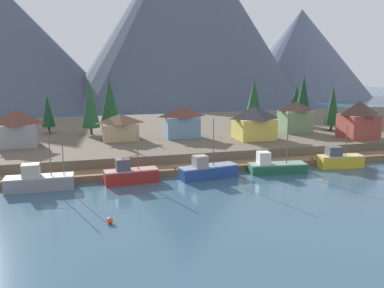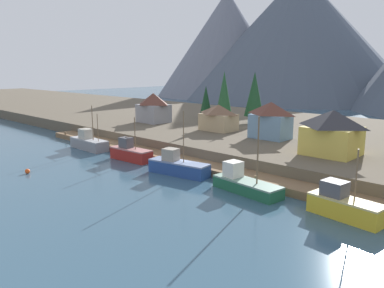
{
  "view_description": "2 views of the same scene",
  "coord_description": "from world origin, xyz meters",
  "px_view_note": "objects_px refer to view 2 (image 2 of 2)",
  "views": [
    {
      "loc": [
        -17.99,
        -59.96,
        17.12
      ],
      "look_at": [
        -0.73,
        2.21,
        4.51
      ],
      "focal_mm": 38.39,
      "sensor_mm": 36.0,
      "label": 1
    },
    {
      "loc": [
        37.89,
        -38.5,
        14.85
      ],
      "look_at": [
        -0.01,
        1.2,
        3.84
      ],
      "focal_mm": 35.6,
      "sensor_mm": 36.0,
      "label": 2
    }
  ],
  "objects_px": {
    "house_tan": "(218,117)",
    "conifer_mid_right": "(206,99)",
    "house_grey": "(153,107)",
    "fishing_boat_blue": "(178,166)",
    "channel_buoy": "(27,171)",
    "house_yellow": "(332,132)",
    "house_blue": "(271,120)",
    "fishing_boat_green": "(245,184)",
    "fishing_boat_red": "(131,153)",
    "conifer_near_right": "(224,94)",
    "fishing_boat_grey": "(89,143)",
    "conifer_back_right": "(254,94)",
    "fishing_boat_yellow": "(344,205)"
  },
  "relations": [
    {
      "from": "house_yellow",
      "to": "fishing_boat_red",
      "type": "bearing_deg",
      "value": -149.16
    },
    {
      "from": "house_grey",
      "to": "conifer_near_right",
      "type": "distance_m",
      "value": 16.45
    },
    {
      "from": "house_tan",
      "to": "channel_buoy",
      "type": "height_order",
      "value": "house_tan"
    },
    {
      "from": "fishing_boat_blue",
      "to": "channel_buoy",
      "type": "distance_m",
      "value": 21.55
    },
    {
      "from": "house_tan",
      "to": "conifer_back_right",
      "type": "relative_size",
      "value": 0.61
    },
    {
      "from": "fishing_boat_grey",
      "to": "house_blue",
      "type": "distance_m",
      "value": 33.5
    },
    {
      "from": "channel_buoy",
      "to": "fishing_boat_red",
      "type": "bearing_deg",
      "value": 74.71
    },
    {
      "from": "house_grey",
      "to": "house_yellow",
      "type": "bearing_deg",
      "value": -5.53
    },
    {
      "from": "fishing_boat_yellow",
      "to": "channel_buoy",
      "type": "xyz_separation_m",
      "value": [
        -39.28,
        -14.99,
        -0.97
      ]
    },
    {
      "from": "fishing_boat_blue",
      "to": "channel_buoy",
      "type": "bearing_deg",
      "value": -146.91
    },
    {
      "from": "house_tan",
      "to": "house_blue",
      "type": "relative_size",
      "value": 1.01
    },
    {
      "from": "fishing_boat_grey",
      "to": "conifer_near_right",
      "type": "xyz_separation_m",
      "value": [
        8.2,
        29.55,
        7.83
      ]
    },
    {
      "from": "fishing_boat_blue",
      "to": "house_yellow",
      "type": "distance_m",
      "value": 22.62
    },
    {
      "from": "conifer_back_right",
      "to": "conifer_near_right",
      "type": "bearing_deg",
      "value": -129.8
    },
    {
      "from": "house_grey",
      "to": "conifer_mid_right",
      "type": "bearing_deg",
      "value": 71.19
    },
    {
      "from": "fishing_boat_red",
      "to": "house_yellow",
      "type": "distance_m",
      "value": 31.24
    },
    {
      "from": "fishing_boat_grey",
      "to": "fishing_boat_red",
      "type": "relative_size",
      "value": 1.16
    },
    {
      "from": "fishing_boat_yellow",
      "to": "channel_buoy",
      "type": "height_order",
      "value": "fishing_boat_yellow"
    },
    {
      "from": "fishing_boat_yellow",
      "to": "house_blue",
      "type": "bearing_deg",
      "value": 143.22
    },
    {
      "from": "house_yellow",
      "to": "conifer_near_right",
      "type": "height_order",
      "value": "conifer_near_right"
    },
    {
      "from": "fishing_boat_red",
      "to": "channel_buoy",
      "type": "height_order",
      "value": "fishing_boat_red"
    },
    {
      "from": "fishing_boat_red",
      "to": "conifer_back_right",
      "type": "distance_m",
      "value": 35.71
    },
    {
      "from": "house_blue",
      "to": "house_grey",
      "type": "relative_size",
      "value": 1.01
    },
    {
      "from": "fishing_boat_grey",
      "to": "conifer_back_right",
      "type": "bearing_deg",
      "value": 71.39
    },
    {
      "from": "fishing_boat_blue",
      "to": "conifer_back_right",
      "type": "xyz_separation_m",
      "value": [
        -11.69,
        35.39,
        7.93
      ]
    },
    {
      "from": "fishing_boat_grey",
      "to": "house_yellow",
      "type": "relative_size",
      "value": 1.22
    },
    {
      "from": "fishing_boat_red",
      "to": "fishing_boat_yellow",
      "type": "distance_m",
      "value": 35.13
    },
    {
      "from": "conifer_back_right",
      "to": "channel_buoy",
      "type": "xyz_separation_m",
      "value": [
        -4.13,
        -50.0,
        -8.76
      ]
    },
    {
      "from": "fishing_boat_blue",
      "to": "house_tan",
      "type": "relative_size",
      "value": 1.34
    },
    {
      "from": "conifer_near_right",
      "to": "conifer_back_right",
      "type": "distance_m",
      "value": 6.9
    },
    {
      "from": "house_grey",
      "to": "fishing_boat_blue",
      "type": "bearing_deg",
      "value": -35.28
    },
    {
      "from": "fishing_boat_blue",
      "to": "fishing_boat_green",
      "type": "distance_m",
      "value": 11.47
    },
    {
      "from": "house_blue",
      "to": "conifer_mid_right",
      "type": "relative_size",
      "value": 0.86
    },
    {
      "from": "fishing_boat_red",
      "to": "fishing_boat_blue",
      "type": "height_order",
      "value": "fishing_boat_blue"
    },
    {
      "from": "house_yellow",
      "to": "channel_buoy",
      "type": "height_order",
      "value": "house_yellow"
    },
    {
      "from": "house_tan",
      "to": "conifer_mid_right",
      "type": "relative_size",
      "value": 0.87
    },
    {
      "from": "house_tan",
      "to": "house_blue",
      "type": "xyz_separation_m",
      "value": [
        12.29,
        -0.44,
        0.67
      ]
    },
    {
      "from": "fishing_boat_green",
      "to": "conifer_near_right",
      "type": "distance_m",
      "value": 41.48
    },
    {
      "from": "house_yellow",
      "to": "conifer_mid_right",
      "type": "xyz_separation_m",
      "value": [
        -39.62,
        17.35,
        1.45
      ]
    },
    {
      "from": "conifer_back_right",
      "to": "fishing_boat_green",
      "type": "bearing_deg",
      "value": -56.67
    },
    {
      "from": "fishing_boat_green",
      "to": "house_blue",
      "type": "bearing_deg",
      "value": 121.79
    },
    {
      "from": "channel_buoy",
      "to": "fishing_boat_grey",
      "type": "bearing_deg",
      "value": 119.26
    },
    {
      "from": "fishing_boat_red",
      "to": "house_blue",
      "type": "bearing_deg",
      "value": 54.03
    },
    {
      "from": "fishing_boat_grey",
      "to": "house_grey",
      "type": "xyz_separation_m",
      "value": [
        -4.91,
        20.13,
        4.7
      ]
    },
    {
      "from": "fishing_boat_yellow",
      "to": "conifer_back_right",
      "type": "xyz_separation_m",
      "value": [
        -35.15,
        35.01,
        7.8
      ]
    },
    {
      "from": "house_grey",
      "to": "fishing_boat_green",
      "type": "bearing_deg",
      "value": -26.75
    },
    {
      "from": "fishing_boat_green",
      "to": "channel_buoy",
      "type": "bearing_deg",
      "value": -145.03
    },
    {
      "from": "fishing_boat_blue",
      "to": "house_grey",
      "type": "xyz_separation_m",
      "value": [
        -29.22,
        20.68,
        4.75
      ]
    },
    {
      "from": "conifer_near_right",
      "to": "conifer_back_right",
      "type": "xyz_separation_m",
      "value": [
        4.42,
        5.3,
        0.05
      ]
    },
    {
      "from": "fishing_boat_blue",
      "to": "conifer_back_right",
      "type": "bearing_deg",
      "value": 98.67
    }
  ]
}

